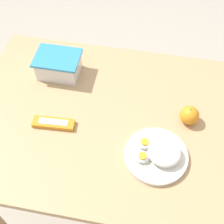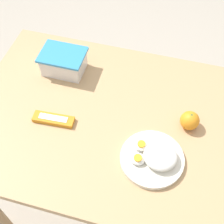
{
  "view_description": "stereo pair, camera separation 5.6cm",
  "coord_description": "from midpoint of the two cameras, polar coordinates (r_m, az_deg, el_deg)",
  "views": [
    {
      "loc": [
        0.12,
        -0.66,
        1.75
      ],
      "look_at": [
        -0.0,
        0.01,
        0.81
      ],
      "focal_mm": 50.0,
      "sensor_mm": 36.0,
      "label": 1
    },
    {
      "loc": [
        0.18,
        -0.65,
        1.75
      ],
      "look_at": [
        -0.0,
        0.01,
        0.81
      ],
      "focal_mm": 50.0,
      "sensor_mm": 36.0,
      "label": 2
    }
  ],
  "objects": [
    {
      "name": "table",
      "position": [
        1.29,
        1.22,
        -4.5
      ],
      "size": [
        1.1,
        0.78,
        0.78
      ],
      "color": "tan",
      "rests_on": "ground_plane"
    },
    {
      "name": "ground_plane",
      "position": [
        1.87,
        0.87,
        -15.01
      ],
      "size": [
        10.0,
        10.0,
        0.0
      ],
      "primitive_type": "plane",
      "color": "#B2A899"
    },
    {
      "name": "candy_bar",
      "position": [
        1.18,
        -9.3,
        -1.37
      ],
      "size": [
        0.16,
        0.06,
        0.02
      ],
      "color": "orange",
      "rests_on": "table"
    },
    {
      "name": "food_container",
      "position": [
        1.32,
        -7.58,
        8.83
      ],
      "size": [
        0.18,
        0.13,
        0.09
      ],
      "color": "white",
      "rests_on": "table"
    },
    {
      "name": "rice_plate",
      "position": [
        1.08,
        9.22,
        -8.25
      ],
      "size": [
        0.22,
        0.22,
        0.06
      ],
      "color": "silver",
      "rests_on": "table"
    },
    {
      "name": "orange_fruit",
      "position": [
        1.17,
        15.37,
        -1.55
      ],
      "size": [
        0.07,
        0.07,
        0.07
      ],
      "color": "orange",
      "rests_on": "table"
    }
  ]
}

